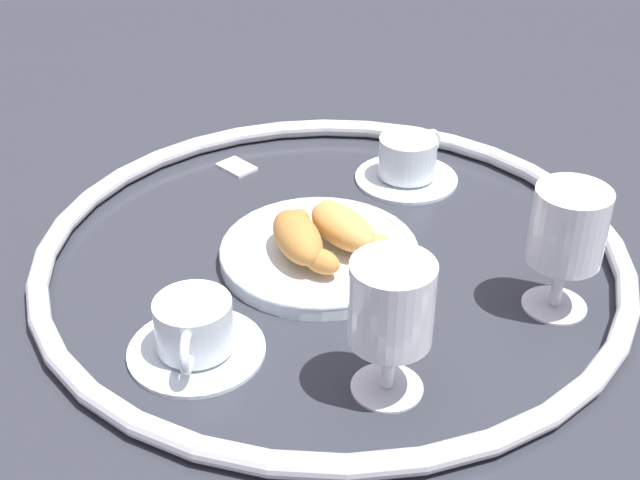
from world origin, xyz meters
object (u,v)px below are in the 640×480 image
(croissant_small, at_px, (344,226))
(juice_glass_right, at_px, (390,308))
(coffee_cup_near, at_px, (408,162))
(pastry_plate, at_px, (320,254))
(sugar_packet, at_px, (237,166))
(croissant_large, at_px, (300,238))
(coffee_cup_far, at_px, (195,332))
(juice_glass_left, at_px, (568,231))

(croissant_small, relative_size, juice_glass_right, 0.90)
(croissant_small, relative_size, coffee_cup_near, 0.92)
(juice_glass_right, bearing_deg, pastry_plate, -176.42)
(juice_glass_right, bearing_deg, sugar_packet, -170.91)
(croissant_large, height_order, coffee_cup_near, croissant_large)
(pastry_plate, xyz_separation_m, coffee_cup_near, (-0.17, 0.16, 0.02))
(sugar_packet, bearing_deg, coffee_cup_far, -45.33)
(croissant_large, distance_m, croissant_small, 0.05)
(juice_glass_right, bearing_deg, coffee_cup_near, 159.58)
(croissant_large, bearing_deg, coffee_cup_far, -46.65)
(sugar_packet, bearing_deg, juice_glass_right, -22.38)
(pastry_plate, distance_m, croissant_small, 0.04)
(juice_glass_right, bearing_deg, croissant_small, 175.88)
(pastry_plate, bearing_deg, coffee_cup_far, -50.18)
(pastry_plate, bearing_deg, croissant_large, -76.95)
(croissant_small, relative_size, coffee_cup_far, 0.92)
(coffee_cup_near, xyz_separation_m, sugar_packet, (-0.08, -0.22, -0.02))
(juice_glass_left, bearing_deg, croissant_large, -117.74)
(juice_glass_left, bearing_deg, coffee_cup_near, -167.43)
(croissant_large, distance_m, sugar_packet, 0.26)
(coffee_cup_near, relative_size, sugar_packet, 2.72)
(croissant_large, relative_size, coffee_cup_near, 1.00)
(coffee_cup_near, height_order, coffee_cup_far, same)
(croissant_small, distance_m, sugar_packet, 0.26)
(coffee_cup_far, relative_size, juice_glass_left, 0.97)
(croissant_large, xyz_separation_m, sugar_packet, (-0.25, -0.04, -0.04))
(croissant_large, bearing_deg, sugar_packet, -171.66)
(croissant_small, distance_m, juice_glass_left, 0.25)
(coffee_cup_near, relative_size, juice_glass_right, 0.97)
(juice_glass_left, bearing_deg, coffee_cup_far, -91.14)
(coffee_cup_near, relative_size, coffee_cup_far, 1.00)
(pastry_plate, height_order, juice_glass_right, juice_glass_right)
(croissant_small, bearing_deg, coffee_cup_far, -53.61)
(coffee_cup_far, bearing_deg, juice_glass_left, 88.86)
(coffee_cup_near, height_order, sugar_packet, coffee_cup_near)
(croissant_large, xyz_separation_m, coffee_cup_near, (-0.17, 0.18, -0.01))
(pastry_plate, height_order, coffee_cup_far, coffee_cup_far)
(pastry_plate, xyz_separation_m, sugar_packet, (-0.25, -0.06, -0.01))
(coffee_cup_near, height_order, juice_glass_right, juice_glass_right)
(croissant_small, height_order, coffee_cup_near, croissant_small)
(coffee_cup_far, xyz_separation_m, sugar_packet, (-0.37, 0.09, -0.02))
(croissant_small, bearing_deg, sugar_packet, -159.34)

